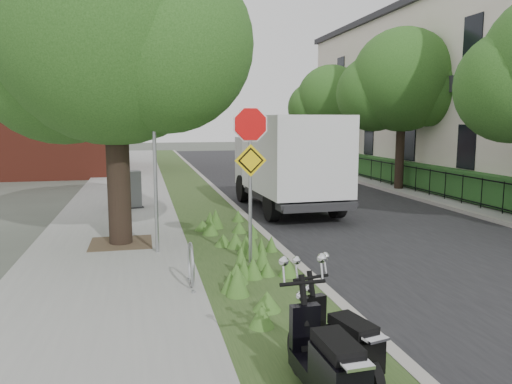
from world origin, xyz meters
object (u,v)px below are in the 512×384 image
Objects in this scene: scooter_near at (344,350)px; scooter_far at (330,374)px; sign_assembly at (250,152)px; utility_cabinet at (128,190)px; box_truck at (288,158)px.

scooter_near is 0.90× the size of scooter_far.
scooter_far is (-0.37, -0.52, 0.04)m from scooter_near.
sign_assembly is 2.04× the size of scooter_near.
scooter_near is 12.13m from utility_cabinet.
box_truck is at bearing 76.62° from scooter_near.
sign_assembly is at bearing -70.18° from utility_cabinet.
box_truck is (2.57, 6.07, -0.60)m from sign_assembly.
box_truck is 4.93× the size of utility_cabinet.
sign_assembly reaches higher than box_truck.
sign_assembly is 1.83× the size of scooter_far.
box_truck reaches higher than scooter_near.
utility_cabinet is at bearing 102.18° from scooter_near.
utility_cabinet is (-5.13, 1.03, -1.03)m from box_truck.
scooter_far is at bearing -125.17° from scooter_near.
scooter_far is (-0.37, -5.28, -1.80)m from sign_assembly.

